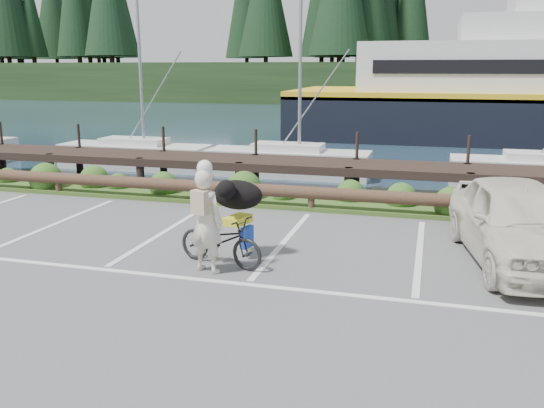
# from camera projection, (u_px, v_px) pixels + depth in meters

# --- Properties ---
(ground) EXTENTS (72.00, 72.00, 0.00)m
(ground) POSITION_uv_depth(u_px,v_px,m) (255.00, 276.00, 9.52)
(ground) COLOR #4F4F51
(harbor_backdrop) EXTENTS (170.00, 160.00, 30.00)m
(harbor_backdrop) POSITION_uv_depth(u_px,v_px,m) (418.00, 91.00, 82.97)
(harbor_backdrop) COLOR #1A2F40
(harbor_backdrop) RESTS_ON ground
(vegetation_strip) EXTENTS (34.00, 1.60, 0.10)m
(vegetation_strip) POSITION_uv_depth(u_px,v_px,m) (317.00, 203.00, 14.48)
(vegetation_strip) COLOR #3D5B21
(vegetation_strip) RESTS_ON ground
(log_rail) EXTENTS (32.00, 0.30, 0.60)m
(log_rail) POSITION_uv_depth(u_px,v_px,m) (311.00, 211.00, 13.83)
(log_rail) COLOR #443021
(log_rail) RESTS_ON ground
(bicycle) EXTENTS (1.78, 1.01, 0.89)m
(bicycle) POSITION_uv_depth(u_px,v_px,m) (221.00, 241.00, 9.97)
(bicycle) COLOR black
(bicycle) RESTS_ON ground
(cyclist) EXTENTS (0.73, 0.58, 1.76)m
(cyclist) POSITION_uv_depth(u_px,v_px,m) (206.00, 221.00, 9.54)
(cyclist) COLOR beige
(cyclist) RESTS_ON ground
(dog) EXTENTS (0.68, 1.01, 0.53)m
(dog) POSITION_uv_depth(u_px,v_px,m) (237.00, 195.00, 10.26)
(dog) COLOR black
(dog) RESTS_ON bicycle
(parked_car) EXTENTS (2.47, 4.59, 1.48)m
(parked_car) POSITION_uv_depth(u_px,v_px,m) (518.00, 222.00, 10.05)
(parked_car) COLOR beige
(parked_car) RESTS_ON ground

